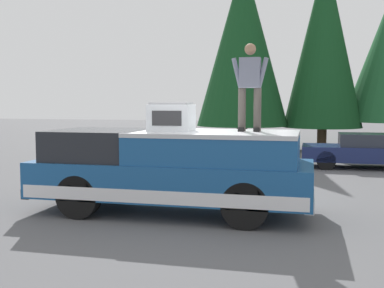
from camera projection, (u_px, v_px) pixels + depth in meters
ground_plane at (205, 214)px, 9.49m from camera, size 90.00×90.00×0.00m
pickup_truck at (172, 170)px, 9.52m from camera, size 2.01×5.54×1.65m
compressor_unit at (171, 117)px, 9.42m from camera, size 0.65×0.84×0.56m
person_on_truck_bed at (250, 85)px, 9.22m from camera, size 0.29×0.72×1.69m
parked_car_navy at (366, 151)px, 15.96m from camera, size 1.64×4.10×1.16m
conifer_center_left at (324, 41)px, 21.59m from camera, size 3.55×3.55×8.85m
conifer_center_right at (243, 43)px, 21.85m from camera, size 4.19×4.19×8.68m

